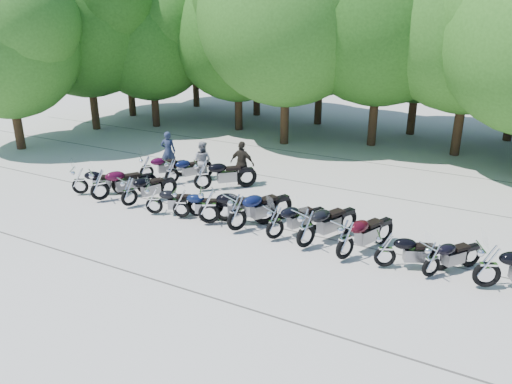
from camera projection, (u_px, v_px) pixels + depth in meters
The scene contains 32 objects.
ground at pixel (233, 240), 15.32m from camera, with size 90.00×90.00×0.00m, color #A09A90.
tree_0 at pixel (126, 29), 30.98m from camera, with size 7.50×7.50×9.21m.
tree_1 at pixel (150, 38), 28.17m from camera, with size 6.97×6.97×8.55m.
tree_2 at pixel (238, 34), 27.28m from camera, with size 7.31×7.31×8.97m.
tree_3 at pixel (287, 16), 23.97m from camera, with size 8.70×8.70×10.67m.
tree_4 at pixel (382, 9), 23.56m from camera, with size 9.13×9.13×11.20m.
tree_5 at pixel (475, 11), 21.86m from camera, with size 9.04×9.04×11.10m.
tree_9 at pixel (193, 26), 33.91m from camera, with size 7.59×7.59×9.32m.
tree_10 at pixel (257, 25), 31.03m from camera, with size 7.78×7.78×9.55m.
tree_11 at pixel (322, 30), 28.62m from camera, with size 7.56×7.56×9.28m.
tree_12 at pixel (422, 27), 26.10m from camera, with size 7.88×7.88×9.67m.
tree_16 at pixel (4, 45), 23.45m from camera, with size 6.97×6.97×8.55m.
tree_17 at pixel (84, 20), 27.16m from camera, with size 8.31×8.31×10.20m.
motorcycle_0 at pixel (79, 180), 18.78m from camera, with size 0.65×2.13×1.20m, color black, non-canonical shape.
motorcycle_1 at pixel (99, 184), 18.13m from camera, with size 0.74×2.45×1.38m, color #39071D, non-canonical shape.
motorcycle_2 at pixel (129, 191), 17.63m from camera, with size 0.68×2.23×1.26m, color black, non-canonical shape.
motorcycle_3 at pixel (154, 199), 16.98m from camera, with size 0.63×2.06×1.16m, color black, non-canonical shape.
motorcycle_4 at pixel (181, 203), 16.68m from camera, with size 0.62×2.05×1.16m, color #0B1434, non-canonical shape.
motorcycle_5 at pixel (209, 205), 16.15m from camera, with size 0.76×2.50×1.41m, color black, non-canonical shape.
motorcycle_6 at pixel (237, 212), 15.63m from camera, with size 0.77×2.52×1.42m, color #0C1336, non-canonical shape.
motorcycle_7 at pixel (275, 222), 15.11m from camera, with size 0.68×2.22×1.25m, color black, non-canonical shape.
motorcycle_8 at pixel (306, 227), 14.54m from camera, with size 0.76×2.48×1.40m, color black, non-canonical shape.
motorcycle_9 at pixel (345, 239), 13.86m from camera, with size 0.74×2.42×1.37m, color #34070F, non-canonical shape.
motorcycle_10 at pixel (386, 249), 13.49m from camera, with size 0.63×2.08×1.18m, color black, non-canonical shape.
motorcycle_11 at pixel (432, 259), 13.01m from camera, with size 0.62×2.03×1.15m, color black, non-canonical shape.
motorcycle_12 at pixel (488, 265), 12.45m from camera, with size 0.74×2.44×1.38m, color black, non-canonical shape.
motorcycle_13 at pixel (146, 167), 20.45m from camera, with size 0.62×2.03×1.15m, color #370723, non-canonical shape.
motorcycle_14 at pixel (172, 171), 19.91m from camera, with size 0.65×2.12×1.20m, color black, non-canonical shape.
motorcycle_15 at pixel (203, 174), 19.16m from camera, with size 0.74×2.45×1.38m, color black, non-canonical shape.
rider_0 at pixel (168, 151), 21.55m from camera, with size 0.64×0.42×1.75m, color #202A44.
rider_1 at pixel (202, 161), 20.41m from camera, with size 0.80×0.62×1.64m, color gray.
rider_2 at pixel (242, 164), 19.78m from camera, with size 1.05×0.44×1.80m, color black.
Camera 1 is at (7.19, -11.84, 6.76)m, focal length 35.00 mm.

